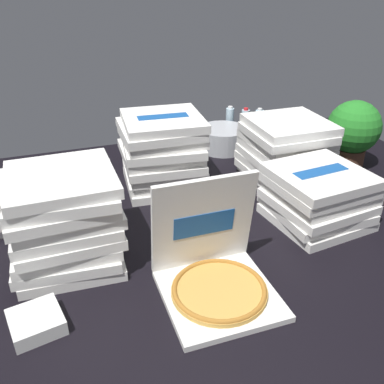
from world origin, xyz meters
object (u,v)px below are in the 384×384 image
Objects in this scene: water_bottle_5 at (230,123)px; water_bottle_0 at (245,125)px; potted_plant at (353,130)px; open_pizza_box at (215,272)px; pizza_stack_center_near at (162,152)px; ice_bucket at (223,139)px; water_bottle_4 at (197,140)px; water_bottle_3 at (269,138)px; pizza_stack_center_far at (65,219)px; pizza_stack_left_mid at (317,196)px; napkin_pile at (36,322)px; water_bottle_2 at (178,129)px; pizza_stack_right_mid at (285,151)px; water_bottle_1 at (259,125)px; pizza_stack_right_far at (24,199)px.

water_bottle_0 is at bearing -39.69° from water_bottle_5.
water_bottle_5 is at bearing 126.97° from potted_plant.
open_pizza_box is 0.94m from pizza_stack_center_near.
water_bottle_4 reaches higher than ice_bucket.
pizza_stack_center_far is at bearing -151.15° from water_bottle_3.
pizza_stack_left_mid is 1.16× the size of potted_plant.
water_bottle_5 is 2.02m from napkin_pile.
water_bottle_2 is (0.84, 1.10, -0.09)m from pizza_stack_center_far.
water_bottle_2 is 0.39m from water_bottle_5.
water_bottle_2 is 0.57× the size of potted_plant.
pizza_stack_center_far reaches higher than water_bottle_2.
pizza_stack_center_far reaches higher than ice_bucket.
open_pizza_box is 1.06× the size of potted_plant.
water_bottle_3 is (0.25, -0.19, 0.04)m from ice_bucket.
pizza_stack_center_far is (-1.17, 0.07, 0.07)m from pizza_stack_left_mid.
pizza_stack_center_near is at bearing -139.66° from water_bottle_5.
pizza_stack_right_mid reaches higher than water_bottle_5.
water_bottle_4 is at bearing 73.07° from open_pizza_box.
pizza_stack_left_mid reaches higher than water_bottle_2.
open_pizza_box is 1.85× the size of water_bottle_1.
pizza_stack_center_far reaches higher than water_bottle_5.
pizza_stack_center_far is at bearing 67.73° from napkin_pile.
napkin_pile is (-1.41, -0.75, -0.15)m from pizza_stack_right_mid.
water_bottle_1 is 0.26m from water_bottle_3.
water_bottle_4 is at bearing 49.99° from napkin_pile.
pizza_stack_center_far is at bearing 143.02° from open_pizza_box.
water_bottle_3 is at bearing 141.04° from potted_plant.
water_bottle_0 reaches higher than ice_bucket.
pizza_stack_left_mid is 2.03× the size of water_bottle_4.
water_bottle_4 is at bearing 106.18° from pizza_stack_left_mid.
water_bottle_3 is (1.35, 0.74, -0.09)m from pizza_stack_center_far.
water_bottle_1 is (0.84, 0.45, -0.09)m from pizza_stack_center_near.
open_pizza_box is 1.85× the size of water_bottle_4.
pizza_stack_left_mid is 1.03× the size of pizza_stack_center_far.
pizza_stack_center_far is 1.96× the size of water_bottle_3.
pizza_stack_center_near is at bearing -134.74° from water_bottle_4.
water_bottle_1 is (1.40, 1.00, -0.09)m from pizza_stack_center_far.
ice_bucket is 0.22m from water_bottle_4.
pizza_stack_right_mid reaches higher than water_bottle_3.
pizza_stack_right_far is 1.60m from water_bottle_0.
pizza_stack_right_mid is 0.57m from ice_bucket.
water_bottle_5 is (1.23, 1.11, -0.09)m from pizza_stack_center_far.
pizza_stack_center_near is 2.03× the size of water_bottle_3.
potted_plant is at bearing -55.05° from water_bottle_0.
water_bottle_2 and water_bottle_5 have the same top height.
pizza_stack_left_mid is at bearing -3.57° from pizza_stack_center_far.
pizza_stack_right_far is at bearing 158.57° from pizza_stack_left_mid.
pizza_stack_center_near is 0.81m from water_bottle_3.
pizza_stack_right_far is 1.02× the size of pizza_stack_center_far.
open_pizza_box is 0.92× the size of pizza_stack_right_far.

